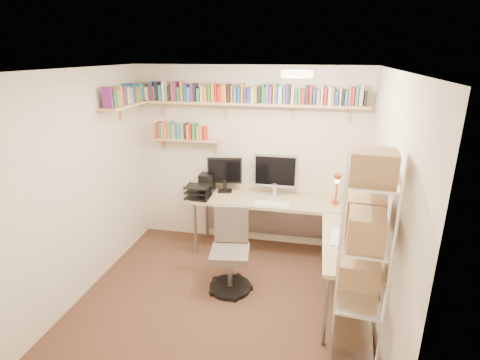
# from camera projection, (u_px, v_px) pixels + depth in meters

# --- Properties ---
(ground) EXTENTS (3.20, 3.20, 0.00)m
(ground) POSITION_uv_depth(u_px,v_px,m) (223.00, 299.00, 4.23)
(ground) COLOR #442C1D
(ground) RESTS_ON ground
(room_shell) EXTENTS (3.24, 3.04, 2.52)m
(room_shell) POSITION_uv_depth(u_px,v_px,m) (221.00, 169.00, 3.73)
(room_shell) COLOR beige
(room_shell) RESTS_ON ground
(wall_shelves) EXTENTS (3.12, 1.09, 0.80)m
(wall_shelves) POSITION_uv_depth(u_px,v_px,m) (213.00, 103.00, 4.86)
(wall_shelves) COLOR tan
(wall_shelves) RESTS_ON ground
(corner_desk) EXTENTS (2.44, 2.03, 1.38)m
(corner_desk) POSITION_uv_depth(u_px,v_px,m) (278.00, 208.00, 4.74)
(corner_desk) COLOR tan
(corner_desk) RESTS_ON ground
(office_chair) EXTENTS (0.52, 0.52, 0.98)m
(office_chair) POSITION_uv_depth(u_px,v_px,m) (230.00, 256.00, 4.34)
(office_chair) COLOR black
(office_chair) RESTS_ON ground
(wire_rack) EXTENTS (0.46, 0.82, 1.96)m
(wire_rack) POSITION_uv_depth(u_px,v_px,m) (365.00, 231.00, 3.09)
(wire_rack) COLOR silver
(wire_rack) RESTS_ON ground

